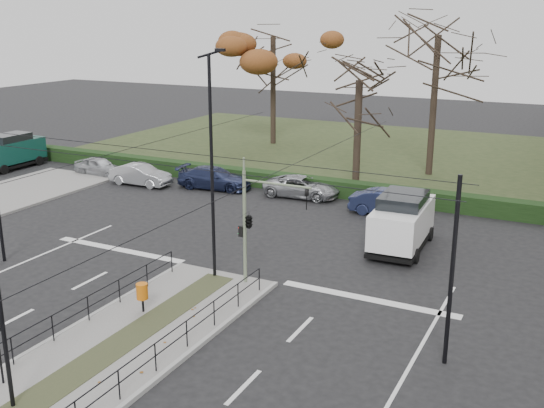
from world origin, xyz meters
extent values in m
plane|color=black|center=(0.00, 0.00, 0.00)|extent=(140.00, 140.00, 0.00)
cube|color=slate|center=(0.00, -2.50, 0.07)|extent=(4.40, 15.00, 0.14)
cube|color=#253219|center=(-6.00, 32.00, 0.05)|extent=(38.00, 26.00, 0.10)
cube|color=black|center=(-6.00, 18.60, 0.50)|extent=(38.00, 1.00, 1.00)
cylinder|color=black|center=(-2.05, 4.00, 0.59)|extent=(0.04, 0.04, 0.90)
cylinder|color=black|center=(2.05, 4.00, 0.59)|extent=(0.04, 0.04, 0.90)
cylinder|color=black|center=(-2.05, -2.60, 1.04)|extent=(0.04, 13.20, 0.04)
cylinder|color=black|center=(2.05, -2.60, 1.04)|extent=(0.04, 13.20, 0.04)
cylinder|color=black|center=(9.60, 2.00, 3.00)|extent=(0.14, 0.14, 6.00)
cylinder|color=black|center=(0.00, 1.00, 5.50)|extent=(20.00, 0.02, 0.02)
cylinder|color=black|center=(0.00, 3.00, 5.50)|extent=(20.00, 0.02, 0.02)
cylinder|color=black|center=(-3.50, -2.00, 5.30)|extent=(0.02, 34.00, 0.02)
cylinder|color=black|center=(3.50, -2.00, 5.30)|extent=(0.02, 34.00, 0.02)
cylinder|color=slate|center=(1.16, 4.50, 2.41)|extent=(0.14, 0.14, 4.54)
cylinder|color=slate|center=(2.55, 4.50, 4.33)|extent=(2.80, 0.09, 0.09)
imported|color=black|center=(3.78, 4.50, 3.90)|extent=(0.14, 0.17, 0.79)
imported|color=black|center=(1.35, 4.50, 2.76)|extent=(0.48, 1.76, 0.70)
cube|color=black|center=(1.00, 4.50, 2.24)|extent=(0.19, 0.14, 0.44)
sphere|color=#FF0C0C|center=(0.91, 4.50, 2.37)|extent=(0.10, 0.10, 0.10)
sphere|color=#0CE533|center=(0.91, 4.50, 2.13)|extent=(0.10, 0.10, 0.10)
cylinder|color=black|center=(-0.80, 0.47, 0.40)|extent=(0.08, 0.08, 0.52)
cylinder|color=#C05B0B|center=(-0.80, 0.47, 0.92)|extent=(0.42, 0.42, 0.57)
cylinder|color=black|center=(-0.26, 4.46, 4.56)|extent=(0.13, 0.13, 8.85)
cube|color=black|center=(0.24, 4.46, 9.15)|extent=(0.39, 0.15, 0.11)
imported|color=#9C9EA3|center=(-16.73, 16.28, 0.62)|extent=(3.68, 1.56, 1.24)
imported|color=#9C9EA3|center=(-12.57, 15.42, 0.67)|extent=(4.13, 1.55, 1.35)
imported|color=#1D2443|center=(-7.89, 16.80, 0.68)|extent=(4.88, 2.45, 1.36)
imported|color=#9C9EA3|center=(-2.20, 17.47, 0.63)|extent=(4.66, 2.38, 1.26)
cube|color=white|center=(5.54, 11.47, 1.29)|extent=(2.28, 4.99, 1.59)
cube|color=black|center=(5.54, 11.47, 2.24)|extent=(2.02, 2.78, 0.74)
cube|color=black|center=(5.54, 11.47, 0.30)|extent=(2.33, 5.09, 0.18)
cylinder|color=black|center=(6.65, 9.90, 0.33)|extent=(0.25, 0.67, 0.66)
cylinder|color=black|center=(4.59, 9.80, 0.33)|extent=(0.25, 0.67, 0.66)
cylinder|color=black|center=(6.50, 13.13, 0.33)|extent=(0.25, 0.67, 0.66)
cylinder|color=black|center=(4.44, 13.04, 0.33)|extent=(0.25, 0.67, 0.66)
cube|color=#0C3930|center=(-23.69, 15.14, 1.24)|extent=(1.78, 4.80, 1.48)
cube|color=black|center=(-23.69, 15.14, 2.13)|extent=(1.64, 2.64, 0.69)
cube|color=black|center=(-23.69, 15.14, 0.30)|extent=(1.81, 4.90, 0.18)
cylinder|color=black|center=(-22.80, 13.56, 0.33)|extent=(0.22, 0.66, 0.66)
cylinder|color=black|center=(-22.80, 16.73, 0.33)|extent=(0.22, 0.66, 0.66)
cylinder|color=black|center=(-24.58, 16.73, 0.33)|extent=(0.22, 0.66, 0.66)
cylinder|color=black|center=(-11.18, 31.55, 4.50)|extent=(0.44, 0.44, 8.80)
ellipsoid|color=#562A13|center=(-11.18, 31.55, 8.90)|extent=(9.30, 9.30, 5.53)
cylinder|color=black|center=(3.30, 26.34, 4.69)|extent=(0.44, 0.44, 9.18)
cylinder|color=black|center=(0.27, 20.05, 3.44)|extent=(0.44, 0.44, 6.69)
imported|color=#1D2443|center=(3.48, 16.23, 0.68)|extent=(4.20, 1.65, 1.36)
camera|label=1|loc=(12.71, -16.07, 10.24)|focal=42.00mm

